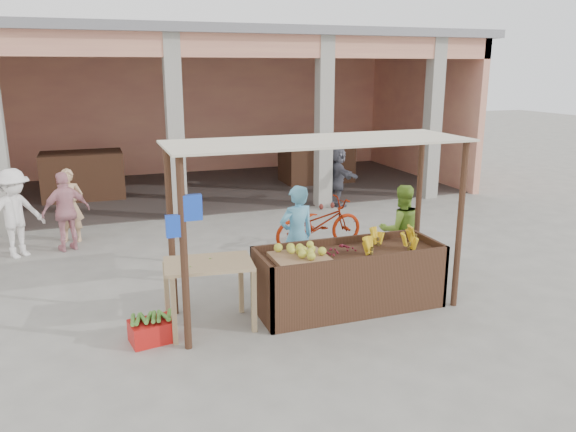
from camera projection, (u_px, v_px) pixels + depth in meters
name	position (u px, v px, depth m)	size (l,w,h in m)	color
ground	(316.00, 312.00, 7.82)	(60.00, 60.00, 0.00)	slate
market_building	(194.00, 90.00, 15.27)	(14.40, 6.40, 4.20)	#F0A57D
fruit_stall	(349.00, 280.00, 7.88)	(2.60, 0.95, 0.80)	#472A1C
stall_awning	(315.00, 171.00, 7.36)	(4.09, 1.35, 2.39)	#472A1C
banana_heap	(391.00, 241.00, 8.00)	(1.04, 0.57, 0.19)	yellow
melon_tray	(300.00, 254.00, 7.48)	(0.73, 0.63, 0.20)	#986F4E
berry_heap	(342.00, 248.00, 7.76)	(0.45, 0.37, 0.14)	maroon
side_table	(209.00, 273.00, 7.17)	(1.18, 0.86, 0.90)	tan
papaya_pile	(208.00, 255.00, 7.10)	(0.69, 0.39, 0.20)	#448C2D
red_crate	(152.00, 331.00, 6.95)	(0.52, 0.38, 0.27)	red
plantain_bundle	(151.00, 318.00, 6.90)	(0.42, 0.29, 0.08)	#49822F
produce_sacks	(326.00, 197.00, 13.51)	(0.71, 0.66, 0.54)	maroon
vendor_blue	(297.00, 233.00, 8.54)	(0.64, 0.47, 1.70)	#5CB1D8
vendor_green	(401.00, 227.00, 9.09)	(0.76, 0.44, 1.57)	#80B235
motorcycle	(319.00, 223.00, 10.50)	(1.85, 0.64, 0.97)	maroon
shopper_a	(15.00, 210.00, 9.88)	(1.11, 0.55, 1.73)	white
shopper_b	(66.00, 209.00, 10.27)	(0.93, 0.49, 1.58)	pink
shopper_d	(337.00, 174.00, 13.66)	(1.46, 0.60, 1.58)	#4D4D59
shopper_e	(70.00, 204.00, 10.80)	(0.55, 0.42, 1.49)	tan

